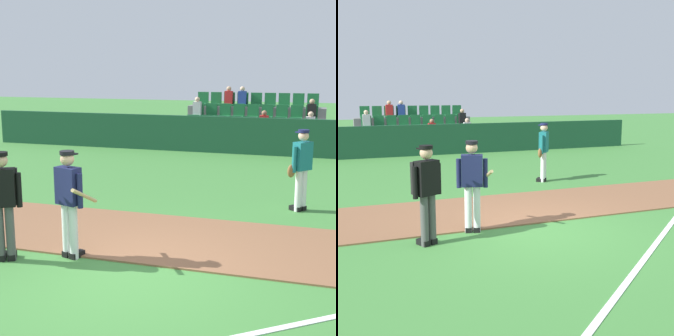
# 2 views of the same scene
# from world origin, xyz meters

# --- Properties ---
(ground_plane) EXTENTS (80.00, 80.00, 0.00)m
(ground_plane) POSITION_xyz_m (0.00, 0.00, 0.00)
(ground_plane) COLOR #42843A
(infield_dirt_path) EXTENTS (28.00, 2.65, 0.03)m
(infield_dirt_path) POSITION_xyz_m (0.00, 1.67, 0.01)
(infield_dirt_path) COLOR brown
(infield_dirt_path) RESTS_ON ground
(foul_line_chalk) EXTENTS (9.48, 7.51, 0.01)m
(foul_line_chalk) POSITION_xyz_m (3.00, -0.50, 0.01)
(foul_line_chalk) COLOR white
(foul_line_chalk) RESTS_ON ground
(dugout_fence) EXTENTS (20.00, 0.16, 1.32)m
(dugout_fence) POSITION_xyz_m (0.00, 11.18, 0.66)
(dugout_fence) COLOR #19472D
(dugout_fence) RESTS_ON ground
(stadium_bleachers) EXTENTS (5.55, 2.95, 2.30)m
(stadium_bleachers) POSITION_xyz_m (0.00, 13.05, 0.63)
(stadium_bleachers) COLOR slate
(stadium_bleachers) RESTS_ON ground
(batter_navy_jersey) EXTENTS (0.58, 0.80, 1.76)m
(batter_navy_jersey) POSITION_xyz_m (-1.09, 0.31, 0.97)
(batter_navy_jersey) COLOR white
(batter_navy_jersey) RESTS_ON ground
(umpire_home_plate) EXTENTS (0.54, 0.44, 1.76)m
(umpire_home_plate) POSITION_xyz_m (-2.04, -0.09, 1.00)
(umpire_home_plate) COLOR #4C4C4C
(umpire_home_plate) RESTS_ON ground
(runner_teal_jersey) EXTENTS (0.52, 0.54, 1.76)m
(runner_teal_jersey) POSITION_xyz_m (2.29, 4.25, 0.96)
(runner_teal_jersey) COLOR white
(runner_teal_jersey) RESTS_ON ground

